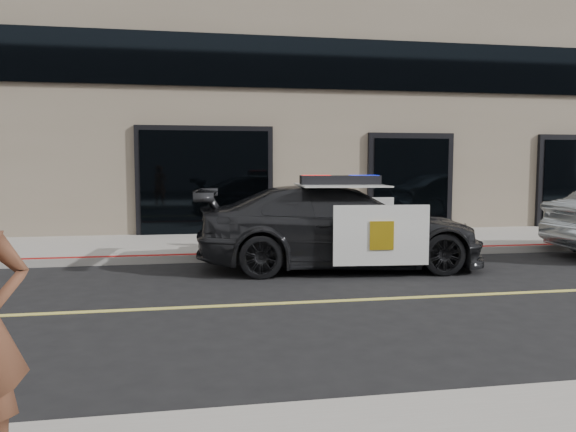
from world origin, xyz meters
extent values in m
plane|color=black|center=(0.00, 0.00, 0.00)|extent=(120.00, 120.00, 0.00)
cube|color=gray|center=(0.00, 5.25, 0.07)|extent=(60.00, 3.50, 0.15)
cube|color=#756856|center=(0.00, 10.50, 6.00)|extent=(60.00, 7.00, 12.00)
imported|color=black|center=(1.29, 2.48, 0.76)|extent=(3.06, 5.60, 1.51)
cube|color=white|center=(1.70, 1.36, 0.73)|extent=(1.61, 0.18, 1.01)
cube|color=white|center=(1.89, 3.52, 0.73)|extent=(1.61, 0.18, 1.01)
cube|color=white|center=(1.29, 2.48, 1.53)|extent=(1.67, 1.95, 0.03)
cube|color=gold|center=(1.69, 1.33, 0.73)|extent=(0.40, 0.05, 0.48)
cube|color=black|center=(1.29, 2.48, 1.61)|extent=(1.48, 0.51, 0.18)
cube|color=red|center=(0.85, 2.52, 1.63)|extent=(0.53, 0.37, 0.16)
cube|color=#0C19CC|center=(1.73, 2.44, 1.63)|extent=(0.53, 0.37, 0.16)
cylinder|color=beige|center=(-0.74, 4.55, 0.19)|extent=(0.32, 0.32, 0.07)
cylinder|color=beige|center=(-0.74, 4.55, 0.45)|extent=(0.23, 0.23, 0.45)
cylinder|color=beige|center=(-0.74, 4.55, 0.69)|extent=(0.28, 0.28, 0.05)
sphere|color=beige|center=(-0.74, 4.55, 0.75)|extent=(0.21, 0.21, 0.21)
cylinder|color=beige|center=(-0.74, 4.55, 0.84)|extent=(0.06, 0.06, 0.06)
cylinder|color=beige|center=(-0.74, 4.70, 0.51)|extent=(0.12, 0.11, 0.12)
cylinder|color=beige|center=(-0.74, 4.39, 0.51)|extent=(0.12, 0.11, 0.12)
cylinder|color=beige|center=(-0.74, 4.37, 0.45)|extent=(0.15, 0.13, 0.15)
camera|label=1|loc=(-1.46, -7.43, 1.89)|focal=35.00mm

